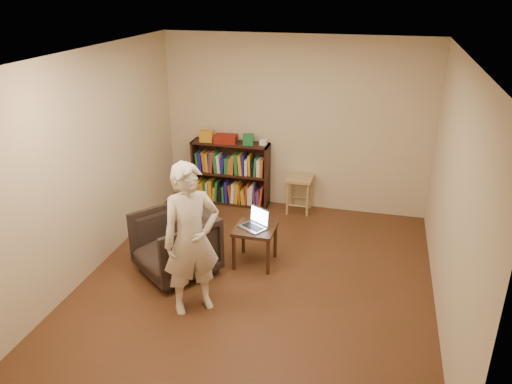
% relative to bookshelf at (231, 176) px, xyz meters
% --- Properties ---
extents(floor, '(4.50, 4.50, 0.00)m').
position_rel_bookshelf_xyz_m(floor, '(0.96, -2.09, -0.44)').
color(floor, '#4A2F17').
rests_on(floor, ground).
extents(ceiling, '(4.50, 4.50, 0.00)m').
position_rel_bookshelf_xyz_m(ceiling, '(0.96, -2.09, 2.16)').
color(ceiling, silver).
rests_on(ceiling, wall_back).
extents(wall_back, '(4.00, 0.00, 4.00)m').
position_rel_bookshelf_xyz_m(wall_back, '(0.96, 0.16, 0.86)').
color(wall_back, beige).
rests_on(wall_back, floor).
extents(wall_left, '(0.00, 4.50, 4.50)m').
position_rel_bookshelf_xyz_m(wall_left, '(-1.04, -2.09, 0.86)').
color(wall_left, beige).
rests_on(wall_left, floor).
extents(wall_right, '(0.00, 4.50, 4.50)m').
position_rel_bookshelf_xyz_m(wall_right, '(2.96, -2.09, 0.86)').
color(wall_right, beige).
rests_on(wall_right, floor).
extents(bookshelf, '(1.20, 0.30, 1.00)m').
position_rel_bookshelf_xyz_m(bookshelf, '(0.00, 0.00, 0.00)').
color(bookshelf, black).
rests_on(bookshelf, floor).
extents(box_yellow, '(0.22, 0.16, 0.17)m').
position_rel_bookshelf_xyz_m(box_yellow, '(-0.36, -0.04, 0.64)').
color(box_yellow, gold).
rests_on(box_yellow, bookshelf).
extents(red_cloth, '(0.35, 0.27, 0.11)m').
position_rel_bookshelf_xyz_m(red_cloth, '(-0.07, -0.02, 0.62)').
color(red_cloth, maroon).
rests_on(red_cloth, bookshelf).
extents(box_green, '(0.18, 0.18, 0.15)m').
position_rel_bookshelf_xyz_m(box_green, '(0.29, -0.04, 0.64)').
color(box_green, '#1D6C38').
rests_on(box_green, bookshelf).
extents(box_white, '(0.11, 0.11, 0.08)m').
position_rel_bookshelf_xyz_m(box_white, '(0.52, -0.01, 0.60)').
color(box_white, white).
rests_on(box_white, bookshelf).
extents(stool, '(0.39, 0.39, 0.56)m').
position_rel_bookshelf_xyz_m(stool, '(1.10, -0.06, 0.01)').
color(stool, tan).
rests_on(stool, floor).
extents(armchair, '(1.17, 1.18, 0.77)m').
position_rel_bookshelf_xyz_m(armchair, '(-0.04, -2.15, -0.05)').
color(armchair, black).
rests_on(armchair, floor).
extents(side_table, '(0.49, 0.49, 0.50)m').
position_rel_bookshelf_xyz_m(side_table, '(0.83, -1.71, -0.02)').
color(side_table, black).
rests_on(side_table, floor).
extents(laptop, '(0.39, 0.37, 0.24)m').
position_rel_bookshelf_xyz_m(laptop, '(0.83, -1.69, 0.12)').
color(laptop, '#ADADB1').
rests_on(laptop, side_table).
extents(person, '(0.72, 0.69, 1.66)m').
position_rel_bookshelf_xyz_m(person, '(0.43, -2.77, 0.39)').
color(person, beige).
rests_on(person, floor).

